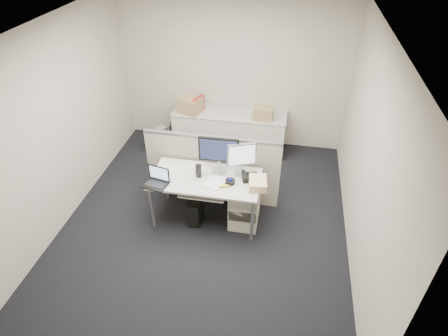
% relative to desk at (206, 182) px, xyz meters
% --- Properties ---
extents(floor, '(4.00, 4.50, 0.01)m').
position_rel_desk_xyz_m(floor, '(0.00, 0.00, -0.67)').
color(floor, black).
rests_on(floor, ground).
extents(ceiling, '(4.00, 4.50, 0.01)m').
position_rel_desk_xyz_m(ceiling, '(0.00, 0.00, 2.04)').
color(ceiling, white).
rests_on(ceiling, ground).
extents(wall_back, '(4.00, 0.02, 2.70)m').
position_rel_desk_xyz_m(wall_back, '(0.00, 2.25, 0.69)').
color(wall_back, '#B6AA9D').
rests_on(wall_back, ground).
extents(wall_front, '(4.00, 0.02, 2.70)m').
position_rel_desk_xyz_m(wall_front, '(0.00, -2.25, 0.69)').
color(wall_front, '#B6AA9D').
rests_on(wall_front, ground).
extents(wall_left, '(0.02, 4.50, 2.70)m').
position_rel_desk_xyz_m(wall_left, '(-2.00, 0.00, 0.69)').
color(wall_left, '#B6AA9D').
rests_on(wall_left, ground).
extents(wall_right, '(0.02, 4.50, 2.70)m').
position_rel_desk_xyz_m(wall_right, '(2.00, 0.00, 0.69)').
color(wall_right, '#B6AA9D').
rests_on(wall_right, ground).
extents(desk, '(1.50, 0.75, 0.73)m').
position_rel_desk_xyz_m(desk, '(0.00, 0.00, 0.00)').
color(desk, '#B8B4AC').
rests_on(desk, floor).
extents(keyboard_tray, '(0.62, 0.32, 0.02)m').
position_rel_desk_xyz_m(keyboard_tray, '(0.00, -0.18, -0.04)').
color(keyboard_tray, '#B8B4AC').
rests_on(keyboard_tray, desk).
extents(drawer_pedestal, '(0.40, 0.55, 0.65)m').
position_rel_desk_xyz_m(drawer_pedestal, '(0.55, 0.05, -0.34)').
color(drawer_pedestal, beige).
rests_on(drawer_pedestal, floor).
extents(cubicle_partition, '(2.00, 0.06, 1.10)m').
position_rel_desk_xyz_m(cubicle_partition, '(0.00, 0.45, -0.11)').
color(cubicle_partition, tan).
rests_on(cubicle_partition, floor).
extents(back_counter, '(2.00, 0.60, 0.72)m').
position_rel_desk_xyz_m(back_counter, '(0.00, 1.93, -0.30)').
color(back_counter, beige).
rests_on(back_counter, floor).
extents(monitor_main, '(0.55, 0.22, 0.55)m').
position_rel_desk_xyz_m(monitor_main, '(0.15, 0.18, 0.34)').
color(monitor_main, black).
rests_on(monitor_main, desk).
extents(monitor_small, '(0.44, 0.33, 0.48)m').
position_rel_desk_xyz_m(monitor_small, '(0.46, 0.18, 0.31)').
color(monitor_small, '#B7B7BC').
rests_on(monitor_small, desk).
extents(laptop, '(0.35, 0.29, 0.23)m').
position_rel_desk_xyz_m(laptop, '(-0.62, -0.28, 0.18)').
color(laptop, black).
rests_on(laptop, desk).
extents(trackball, '(0.16, 0.16, 0.05)m').
position_rel_desk_xyz_m(trackball, '(0.35, -0.05, 0.09)').
color(trackball, black).
rests_on(trackball, desk).
extents(desk_phone, '(0.25, 0.22, 0.07)m').
position_rel_desk_xyz_m(desk_phone, '(0.60, 0.08, 0.10)').
color(desk_phone, black).
rests_on(desk_phone, desk).
extents(paper_stack, '(0.33, 0.37, 0.01)m').
position_rel_desk_xyz_m(paper_stack, '(0.15, -0.08, 0.07)').
color(paper_stack, silver).
rests_on(paper_stack, desk).
extents(sticky_pad, '(0.10, 0.10, 0.01)m').
position_rel_desk_xyz_m(sticky_pad, '(0.18, 0.00, 0.07)').
color(sticky_pad, yellow).
rests_on(sticky_pad, desk).
extents(travel_mug, '(0.10, 0.10, 0.17)m').
position_rel_desk_xyz_m(travel_mug, '(-0.10, 0.02, 0.15)').
color(travel_mug, black).
rests_on(travel_mug, desk).
extents(banana, '(0.17, 0.09, 0.04)m').
position_rel_desk_xyz_m(banana, '(0.28, -0.15, 0.08)').
color(banana, yellow).
rests_on(banana, desk).
extents(cellphone, '(0.07, 0.10, 0.01)m').
position_rel_desk_xyz_m(cellphone, '(-0.15, 0.16, 0.07)').
color(cellphone, black).
rests_on(cellphone, desk).
extents(manila_folders, '(0.27, 0.32, 0.11)m').
position_rel_desk_xyz_m(manila_folders, '(0.72, -0.05, 0.12)').
color(manila_folders, '#DDBF84').
rests_on(manila_folders, desk).
extents(keyboard, '(0.41, 0.16, 0.02)m').
position_rel_desk_xyz_m(keyboard, '(0.05, -0.14, -0.02)').
color(keyboard, black).
rests_on(keyboard, keyboard_tray).
extents(pc_tower_desk, '(0.19, 0.43, 0.39)m').
position_rel_desk_xyz_m(pc_tower_desk, '(-0.15, -0.05, -0.47)').
color(pc_tower_desk, black).
rests_on(pc_tower_desk, floor).
extents(pc_tower_spare_dark, '(0.25, 0.48, 0.42)m').
position_rel_desk_xyz_m(pc_tower_spare_dark, '(-1.05, 2.03, -0.45)').
color(pc_tower_spare_dark, black).
rests_on(pc_tower_spare_dark, floor).
extents(pc_tower_spare_silver, '(0.32, 0.47, 0.40)m').
position_rel_desk_xyz_m(pc_tower_spare_silver, '(-1.30, 1.63, -0.46)').
color(pc_tower_spare_silver, '#B7B7BC').
rests_on(pc_tower_spare_silver, floor).
extents(cardboard_box_left, '(0.46, 0.40, 0.30)m').
position_rel_desk_xyz_m(cardboard_box_left, '(-0.70, 1.81, 0.20)').
color(cardboard_box_left, '#987D4E').
rests_on(cardboard_box_left, back_counter).
extents(cardboard_box_right, '(0.34, 0.27, 0.24)m').
position_rel_desk_xyz_m(cardboard_box_right, '(0.60, 1.81, 0.18)').
color(cardboard_box_right, '#987D4E').
rests_on(cardboard_box_right, back_counter).
extents(red_binder, '(0.17, 0.33, 0.30)m').
position_rel_desk_xyz_m(red_binder, '(-0.55, 1.83, 0.21)').
color(red_binder, '#A3281C').
rests_on(red_binder, back_counter).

